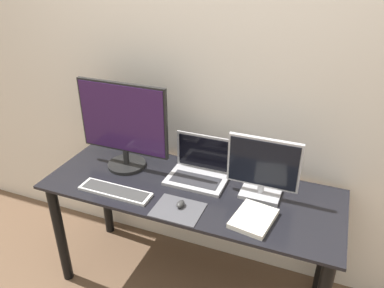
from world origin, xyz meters
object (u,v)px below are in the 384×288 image
laptop (200,168)px  monitor_left (123,125)px  keyboard (115,191)px  mouse (181,204)px  monitor_right (263,168)px  book (254,218)px

laptop → monitor_left: bearing=-174.4°
keyboard → mouse: size_ratio=6.86×
monitor_left → mouse: (0.48, -0.26, -0.26)m
monitor_right → mouse: (-0.36, -0.26, -0.15)m
keyboard → book: bearing=3.5°
book → monitor_left: bearing=165.0°
keyboard → book: (0.77, 0.05, 0.00)m
monitor_right → laptop: (-0.38, 0.05, -0.11)m
keyboard → mouse: bearing=1.9°
book → laptop: bearing=144.9°
monitor_left → laptop: monitor_left is taller
monitor_right → mouse: bearing=-144.0°
monitor_right → keyboard: bearing=-159.8°
monitor_left → book: (0.86, -0.23, -0.27)m
keyboard → laptop: bearing=40.6°
monitor_left → monitor_right: bearing=0.0°
laptop → mouse: (0.01, -0.31, -0.04)m
mouse → monitor_left: bearing=151.0°
monitor_left → keyboard: monitor_left is taller
keyboard → book: book is taller
laptop → mouse: size_ratio=5.59×
monitor_right → book: bearing=-85.8°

